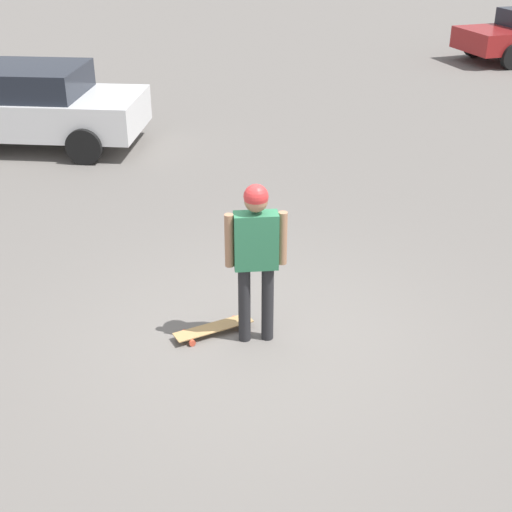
# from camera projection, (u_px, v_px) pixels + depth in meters

# --- Properties ---
(ground_plane) EXTENTS (220.00, 220.00, 0.00)m
(ground_plane) POSITION_uv_depth(u_px,v_px,m) (256.00, 338.00, 7.75)
(ground_plane) COLOR slate
(person) EXTENTS (0.60, 0.35, 1.79)m
(person) POSITION_uv_depth(u_px,v_px,m) (256.00, 247.00, 7.24)
(person) COLOR #262628
(person) RESTS_ON ground_plane
(skateboard) EXTENTS (0.90, 0.27, 0.08)m
(skateboard) POSITION_uv_depth(u_px,v_px,m) (214.00, 328.00, 7.81)
(skateboard) COLOR tan
(skateboard) RESTS_ON ground_plane
(car_parked_near) EXTENTS (4.55, 3.82, 1.50)m
(car_parked_near) POSITION_uv_depth(u_px,v_px,m) (31.00, 105.00, 13.33)
(car_parked_near) COLOR silver
(car_parked_near) RESTS_ON ground_plane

